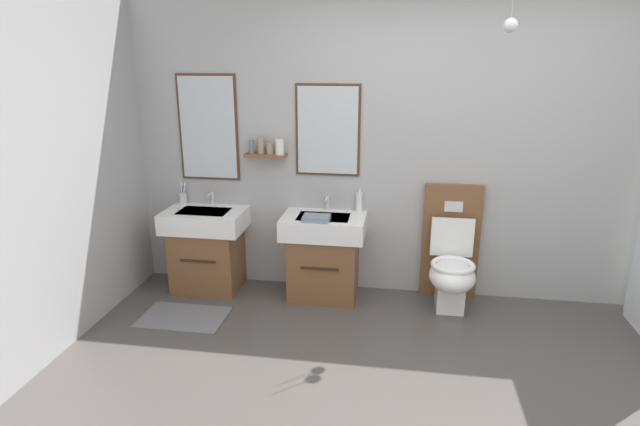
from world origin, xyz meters
The scene contains 11 objects.
ground_plane centered at (0.00, 0.00, -0.05)m, with size 6.67×4.71×0.10m, color #4C4744.
wall_back centered at (-0.02, 1.69, 1.33)m, with size 5.47×0.57×2.66m.
bath_mat centered at (-1.96, 0.83, 0.01)m, with size 0.68×0.44×0.01m, color slate.
vanity_sink_left centered at (-1.96, 1.43, 0.39)m, with size 0.70×0.50×0.73m.
tap_on_left_sink centered at (-1.96, 1.61, 0.80)m, with size 0.03×0.13×0.11m.
vanity_sink_right centered at (-0.91, 1.43, 0.39)m, with size 0.70×0.50×0.73m.
tap_on_right_sink centered at (-0.91, 1.61, 0.80)m, with size 0.03×0.13×0.11m.
toilet centered at (0.16, 1.43, 0.38)m, with size 0.48×0.63×1.00m.
toothbrush_cup centered at (-2.23, 1.59, 0.79)m, with size 0.07×0.07×0.21m.
soap_dispenser centered at (-0.63, 1.60, 0.82)m, with size 0.06×0.06×0.20m.
folded_hand_towel centered at (-0.95, 1.28, 0.75)m, with size 0.22×0.16×0.04m, color gray.
Camera 1 is at (-0.29, -2.69, 2.03)m, focal length 29.04 mm.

